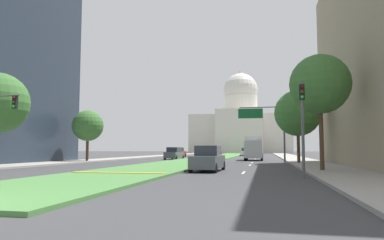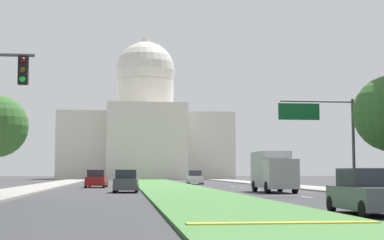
{
  "view_description": "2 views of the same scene",
  "coord_description": "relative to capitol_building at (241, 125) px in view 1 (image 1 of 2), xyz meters",
  "views": [
    {
      "loc": [
        8.42,
        -7.16,
        1.56
      ],
      "look_at": [
        -0.95,
        38.51,
        5.37
      ],
      "focal_mm": 32.92,
      "sensor_mm": 36.0,
      "label": 1
    },
    {
      "loc": [
        -4.64,
        -4.85,
        1.66
      ],
      "look_at": [
        -0.04,
        35.27,
        5.11
      ],
      "focal_mm": 56.03,
      "sensor_mm": 36.0,
      "label": 2
    }
  ],
  "objects": [
    {
      "name": "sidewalk_right",
      "position": [
        12.96,
        -74.49,
        -10.19
      ],
      "size": [
        4.0,
        112.96,
        0.15
      ],
      "primitive_type": "cube",
      "color": "#9E9991",
      "rests_on": "ground_plane"
    },
    {
      "name": "sedan_lead_stopped",
      "position": [
        4.57,
        -107.51,
        -9.44
      ],
      "size": [
        1.96,
        4.56,
        1.77
      ],
      "color": "#4C5156",
      "rests_on": "ground_plane"
    },
    {
      "name": "sidewalk_left",
      "position": [
        -12.96,
        -74.49,
        -10.19
      ],
      "size": [
        4.0,
        112.96,
        0.15
      ],
      "primitive_type": "cube",
      "color": "#9E9991",
      "rests_on": "ground_plane"
    },
    {
      "name": "grass_median",
      "position": [
        0.0,
        -68.21,
        -10.19
      ],
      "size": [
        6.33,
        112.96,
        0.14
      ],
      "primitive_type": "cube",
      "color": "#4C8442",
      "rests_on": "ground_plane"
    },
    {
      "name": "street_tree_right_near",
      "position": [
        12.18,
        -107.05,
        -4.36
      ],
      "size": [
        4.05,
        4.05,
        7.95
      ],
      "color": "#4C3823",
      "rests_on": "ground_plane"
    },
    {
      "name": "sedan_far_horizon",
      "position": [
        4.41,
        -53.84,
        -9.45
      ],
      "size": [
        2.0,
        4.6,
        1.74
      ],
      "color": "silver",
      "rests_on": "ground_plane"
    },
    {
      "name": "median_curb_nose",
      "position": [
        0.0,
        -112.42,
        -10.1
      ],
      "size": [
        5.7,
        0.5,
        0.04
      ],
      "primitive_type": "cube",
      "color": "gold",
      "rests_on": "grass_median"
    },
    {
      "name": "street_tree_right_mid",
      "position": [
        11.86,
        -94.28,
        -5.05
      ],
      "size": [
        4.75,
        4.75,
        7.6
      ],
      "color": "#4C3823",
      "rests_on": "ground_plane"
    },
    {
      "name": "sedan_midblock",
      "position": [
        -4.4,
        -82.31,
        -9.44
      ],
      "size": [
        2.04,
        4.44,
        1.77
      ],
      "color": "#4C5156",
      "rests_on": "ground_plane"
    },
    {
      "name": "box_truck_delivery",
      "position": [
        7.04,
        -83.51,
        -8.58
      ],
      "size": [
        2.4,
        6.4,
        3.2
      ],
      "color": "#BCBCC1",
      "rests_on": "ground_plane"
    },
    {
      "name": "overhead_guide_sign",
      "position": [
        8.76,
        -91.03,
        -5.63
      ],
      "size": [
        5.23,
        0.2,
        6.5
      ],
      "color": "#515456",
      "rests_on": "ground_plane"
    },
    {
      "name": "capitol_building",
      "position": [
        0.0,
        0.0,
        0.0
      ],
      "size": [
        36.12,
        24.45,
        30.86
      ],
      "color": "silver",
      "rests_on": "ground_plane"
    },
    {
      "name": "traffic_light_near_right",
      "position": [
        10.46,
        -112.26,
        -6.95
      ],
      "size": [
        0.28,
        0.35,
        5.2
      ],
      "color": "#515456",
      "rests_on": "ground_plane"
    },
    {
      "name": "street_tree_left_mid",
      "position": [
        -12.01,
        -93.67,
        -6.0
      ],
      "size": [
        3.66,
        3.66,
        6.11
      ],
      "color": "#4C3823",
      "rests_on": "ground_plane"
    },
    {
      "name": "lane_dashes_right",
      "position": [
        7.06,
        -85.51,
        -10.26
      ],
      "size": [
        0.16,
        44.77,
        0.01
      ],
      "color": "silver",
      "rests_on": "ground_plane"
    },
    {
      "name": "sedan_distant",
      "position": [
        -7.33,
        -67.95,
        -9.43
      ],
      "size": [
        2.17,
        4.74,
        1.79
      ],
      "color": "maroon",
      "rests_on": "ground_plane"
    },
    {
      "name": "ground_plane",
      "position": [
        0.0,
        -61.94,
        -10.26
      ],
      "size": [
        276.12,
        276.12,
        0.0
      ],
      "primitive_type": "plane",
      "color": "#3D3D3F"
    }
  ]
}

